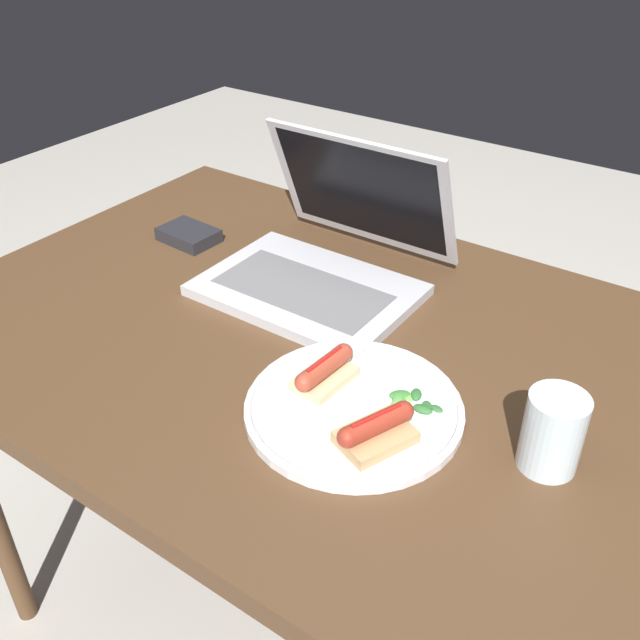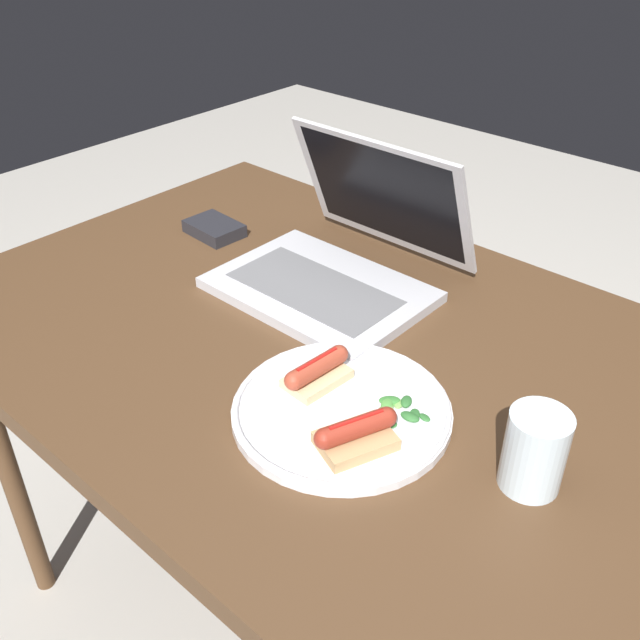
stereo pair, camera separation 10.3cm
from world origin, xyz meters
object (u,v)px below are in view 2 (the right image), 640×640
object	(u,v)px
laptop	(338,261)
external_drive	(214,229)
plate	(342,409)
drinking_glass	(535,451)

from	to	relation	value
laptop	external_drive	xyz separation A→B (m)	(-0.30, -0.02, -0.03)
plate	external_drive	distance (m)	0.58
external_drive	plate	bearing A→B (deg)	-20.95
plate	external_drive	size ratio (longest dim) A/B	2.61
drinking_glass	plate	bearing A→B (deg)	-167.20
laptop	plate	bearing A→B (deg)	-48.59
laptop	external_drive	size ratio (longest dim) A/B	3.11
drinking_glass	external_drive	bearing A→B (deg)	166.62
external_drive	laptop	bearing A→B (deg)	6.84
plate	external_drive	bearing A→B (deg)	155.66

